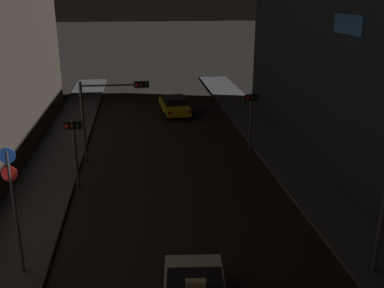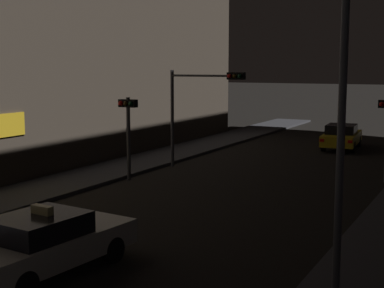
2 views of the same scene
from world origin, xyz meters
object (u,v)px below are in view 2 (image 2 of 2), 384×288
at_px(taxi, 45,243).
at_px(traffic_light_overhead, 200,97).
at_px(street_lamp_near_block, 344,54).
at_px(far_car, 342,136).
at_px(traffic_light_left_kerb, 128,121).

xyz_separation_m(taxi, traffic_light_overhead, (-2.89, 13.60, 2.60)).
relative_size(traffic_light_overhead, street_lamp_near_block, 0.59).
relative_size(taxi, traffic_light_overhead, 1.01).
height_order(taxi, street_lamp_near_block, street_lamp_near_block).
height_order(far_car, traffic_light_overhead, traffic_light_overhead).
bearing_deg(street_lamp_near_block, far_car, 102.73).
bearing_deg(taxi, far_car, 86.49).
xyz_separation_m(taxi, far_car, (1.42, 23.10, -0.00)).
height_order(far_car, traffic_light_left_kerb, traffic_light_left_kerb).
height_order(taxi, traffic_light_overhead, traffic_light_overhead).
distance_m(far_car, street_lamp_near_block, 22.37).
relative_size(taxi, traffic_light_left_kerb, 1.33).
xyz_separation_m(traffic_light_overhead, street_lamp_near_block, (9.15, -11.92, 1.64)).
bearing_deg(street_lamp_near_block, traffic_light_overhead, 127.51).
relative_size(traffic_light_overhead, traffic_light_left_kerb, 1.31).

